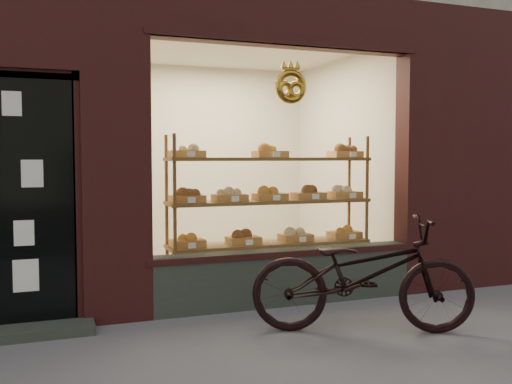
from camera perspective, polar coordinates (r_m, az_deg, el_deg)
name	(u,v)px	position (r m, az deg, el deg)	size (l,w,h in m)	color
display_shelf	(270,216)	(6.08, 1.40, -2.39)	(2.20, 0.45, 1.70)	brown
bicycle	(363,274)	(4.91, 10.62, -8.10)	(0.65, 1.86, 0.98)	black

